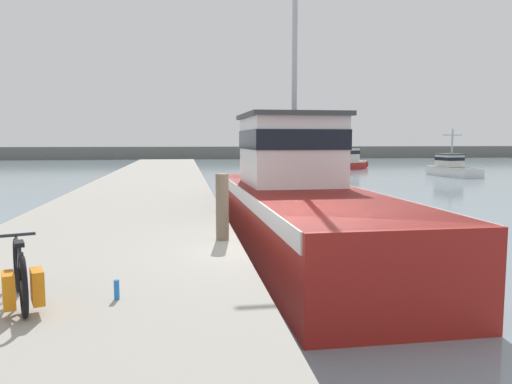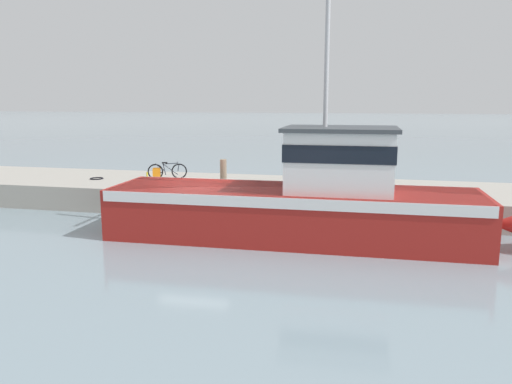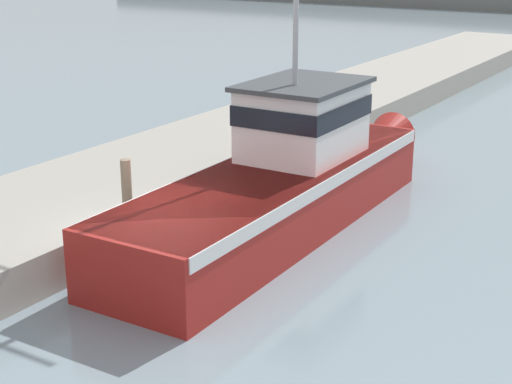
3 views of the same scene
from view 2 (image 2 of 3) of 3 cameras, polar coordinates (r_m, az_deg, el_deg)
ground_plane at (r=17.82m, az=-6.38°, el=-3.82°), size 320.00×320.00×0.00m
dock_pier at (r=20.98m, az=-3.26°, el=-0.24°), size 5.07×80.00×0.98m
fishing_boat_main at (r=15.72m, az=6.58°, el=-0.95°), size 3.24×13.74×10.45m
bicycle_touring at (r=22.13m, az=-10.49°, el=2.33°), size 0.78×1.61×0.75m
mooring_post at (r=18.55m, az=-3.75°, el=1.83°), size 0.24×0.24×1.25m
hose_coil at (r=22.92m, az=-17.75°, el=1.48°), size 0.57×0.57×0.05m
water_bottle_by_bike at (r=21.18m, az=-11.22°, el=1.34°), size 0.06×0.06×0.23m
water_bottle_on_curb at (r=22.82m, az=-12.34°, el=1.94°), size 0.07×0.07×0.23m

